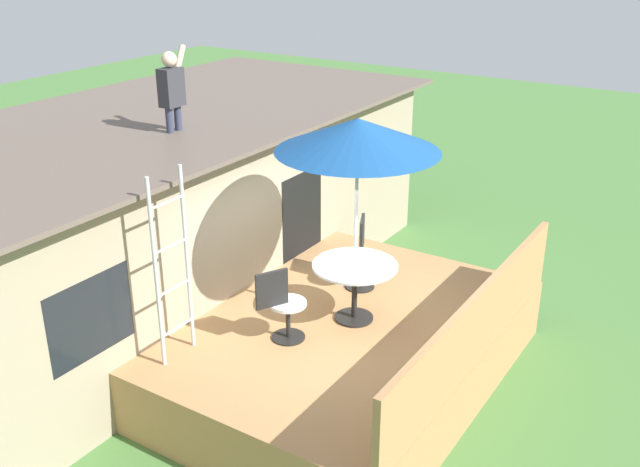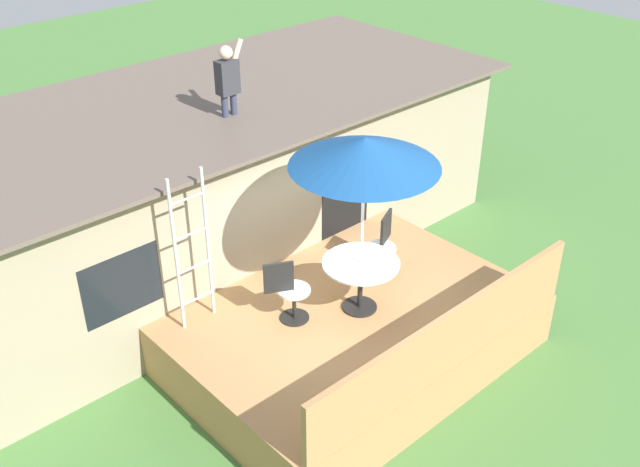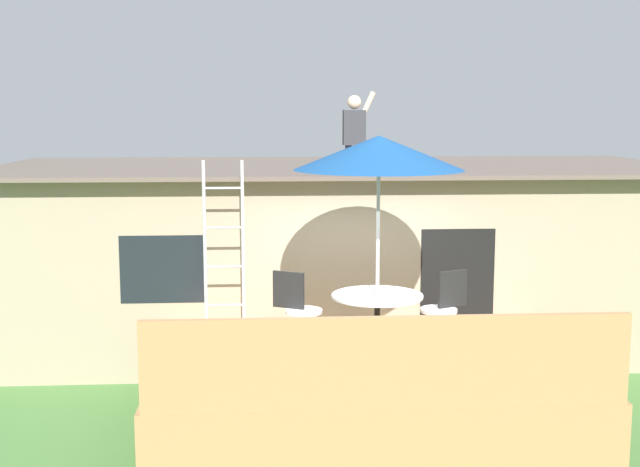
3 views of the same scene
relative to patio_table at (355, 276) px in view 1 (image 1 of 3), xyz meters
The scene contains 10 objects.
ground_plane 1.39m from the patio_table, 155.13° to the left, with size 40.00×40.00×0.00m, color #477538.
house 3.65m from the patio_table, 91.76° to the left, with size 10.50×4.50×2.78m.
deck 0.99m from the patio_table, 155.13° to the left, with size 4.76×3.45×0.80m, color #A87A4C.
deck_railing 1.63m from the patio_table, 93.96° to the right, with size 4.66×0.08×0.90m, color #A87A4C.
patio_table is the anchor object (origin of this frame).
patio_umbrella 1.76m from the patio_table, 49.40° to the left, with size 1.90×1.90×2.54m.
step_ladder 2.25m from the patio_table, 144.76° to the left, with size 0.52×0.04×2.20m.
person_figure 3.46m from the patio_table, 89.31° to the left, with size 0.47×0.20×1.11m.
patio_chair_left 1.00m from the patio_table, 152.50° to the left, with size 0.58×0.44×0.92m.
patio_chair_right 0.95m from the patio_table, 25.13° to the left, with size 0.59×0.44×0.92m.
Camera 1 is at (-6.80, -3.98, 5.32)m, focal length 40.94 mm.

